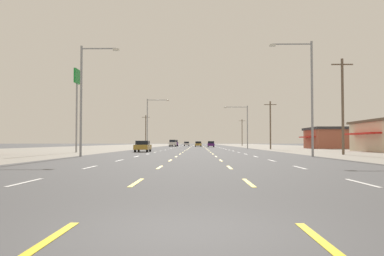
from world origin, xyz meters
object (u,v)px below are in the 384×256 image
(hatchback_inner_right_near, at_px, (211,144))
(sedan_far_left_nearest, at_px, (143,146))
(streetlight_left_row_0, at_px, (85,93))
(streetlight_right_row_0, at_px, (308,90))
(suv_far_left_midfar, at_px, (173,143))
(streetlight_right_row_1, at_px, (244,123))
(pole_sign_left_row_1, at_px, (77,90))
(sedan_inner_left_farthest, at_px, (187,144))
(suv_far_left_far, at_px, (175,143))
(streetlight_left_row_1, at_px, (150,120))
(sedan_center_turn_mid, at_px, (198,144))
(hatchback_center_turn_farther, at_px, (198,144))

(hatchback_inner_right_near, bearing_deg, sedan_far_left_nearest, -101.52)
(streetlight_left_row_0, bearing_deg, sedan_far_left_nearest, 80.83)
(hatchback_inner_right_near, relative_size, streetlight_right_row_0, 0.38)
(suv_far_left_midfar, bearing_deg, streetlight_left_row_0, -91.83)
(streetlight_right_row_1, bearing_deg, sedan_far_left_nearest, -120.38)
(pole_sign_left_row_1, height_order, streetlight_right_row_0, pole_sign_left_row_1)
(sedan_inner_left_farthest, bearing_deg, sedan_far_left_nearest, -92.38)
(pole_sign_left_row_1, bearing_deg, sedan_far_left_nearest, 20.01)
(suv_far_left_far, bearing_deg, hatchback_inner_right_near, -64.01)
(pole_sign_left_row_1, bearing_deg, streetlight_left_row_1, 80.45)
(suv_far_left_midfar, distance_m, sedan_inner_left_farthest, 17.53)
(pole_sign_left_row_1, distance_m, streetlight_right_row_0, 28.66)
(hatchback_inner_right_near, relative_size, suv_far_left_midfar, 0.80)
(sedan_center_turn_mid, distance_m, streetlight_left_row_0, 77.32)
(sedan_far_left_nearest, relative_size, sedan_inner_left_farthest, 1.00)
(suv_far_left_midfar, relative_size, streetlight_right_row_0, 0.48)
(hatchback_center_turn_farther, height_order, streetlight_right_row_1, streetlight_right_row_1)
(streetlight_left_row_0, relative_size, streetlight_right_row_0, 0.97)
(hatchback_center_turn_farther, xyz_separation_m, streetlight_right_row_1, (9.39, -51.78, 4.37))
(hatchback_inner_right_near, bearing_deg, streetlight_left_row_0, -100.94)
(sedan_center_turn_mid, xyz_separation_m, streetlight_left_row_1, (-9.92, -30.96, 5.11))
(sedan_far_left_nearest, height_order, streetlight_right_row_0, streetlight_right_row_0)
(streetlight_left_row_0, bearing_deg, hatchback_center_turn_farther, 84.13)
(hatchback_center_turn_farther, height_order, streetlight_left_row_0, streetlight_left_row_0)
(sedan_center_turn_mid, height_order, suv_far_left_far, suv_far_left_far)
(sedan_center_turn_mid, xyz_separation_m, streetlight_right_row_1, (9.33, -30.96, 4.39))
(sedan_far_left_nearest, xyz_separation_m, streetlight_right_row_0, (16.87, -17.18, 5.05))
(streetlight_right_row_0, bearing_deg, streetlight_right_row_1, 90.30)
(suv_far_left_midfar, bearing_deg, sedan_inner_left_farthest, 78.31)
(streetlight_left_row_1, bearing_deg, sedan_center_turn_mid, 72.23)
(suv_far_left_far, height_order, streetlight_left_row_1, streetlight_left_row_1)
(hatchback_inner_right_near, distance_m, streetlight_right_row_0, 69.63)
(sedan_center_turn_mid, xyz_separation_m, streetlight_left_row_0, (-10.07, -76.51, 4.84))
(pole_sign_left_row_1, bearing_deg, sedan_inner_left_farthest, 82.39)
(hatchback_center_turn_farther, bearing_deg, hatchback_inner_right_near, -83.20)
(sedan_center_turn_mid, bearing_deg, sedan_far_left_nearest, -97.01)
(pole_sign_left_row_1, distance_m, streetlight_right_row_1, 39.80)
(hatchback_inner_right_near, distance_m, suv_far_left_far, 24.54)
(sedan_center_turn_mid, distance_m, streetlight_right_row_1, 32.63)
(hatchback_center_turn_farther, distance_m, streetlight_right_row_1, 52.81)
(hatchback_inner_right_near, xyz_separation_m, suv_far_left_far, (-10.75, 22.05, 0.24))
(hatchback_inner_right_near, relative_size, sedan_center_turn_mid, 0.87)
(suv_far_left_midfar, distance_m, streetlight_right_row_0, 83.39)
(hatchback_inner_right_near, bearing_deg, hatchback_center_turn_farther, 96.80)
(hatchback_inner_right_near, relative_size, suv_far_left_far, 0.80)
(streetlight_right_row_0, bearing_deg, sedan_far_left_nearest, 134.47)
(hatchback_center_turn_farther, relative_size, streetlight_right_row_0, 0.38)
(streetlight_right_row_0, bearing_deg, suv_far_left_midfar, 101.81)
(suv_far_left_far, xyz_separation_m, sedan_inner_left_farthest, (3.54, 7.44, -0.27))
(suv_far_left_far, xyz_separation_m, streetlight_left_row_1, (-2.47, -45.66, 4.84))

